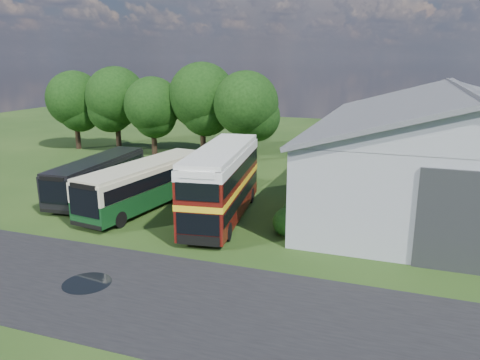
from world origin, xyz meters
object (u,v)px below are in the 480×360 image
at_px(bus_maroon_double, 222,183).
at_px(bus_dark_single, 98,176).
at_px(storage_shed, 456,144).
at_px(bus_green_single, 145,184).

height_order(bus_maroon_double, bus_dark_single, bus_maroon_double).
distance_m(storage_shed, bus_dark_single, 25.60).
bearing_deg(bus_dark_single, storage_shed, 12.23).
distance_m(storage_shed, bus_maroon_double, 16.53).
bearing_deg(bus_green_single, storage_shed, 30.49).
xyz_separation_m(bus_maroon_double, bus_dark_single, (-10.48, 1.60, -0.81)).
bearing_deg(bus_dark_single, bus_maroon_double, -12.39).
height_order(bus_green_single, bus_maroon_double, bus_maroon_double).
height_order(bus_green_single, bus_dark_single, bus_green_single).
height_order(storage_shed, bus_maroon_double, storage_shed).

